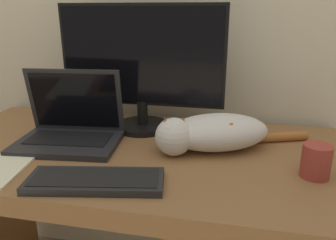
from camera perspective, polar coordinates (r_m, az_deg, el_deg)
desk at (r=1.16m, az=-5.80°, el=-12.17°), size 1.41×0.69×0.75m
monitor at (r=1.20m, az=-4.66°, el=9.45°), size 0.61×0.20×0.46m
laptop at (r=1.16m, az=-16.67°, el=-1.50°), size 0.36×0.26×0.25m
external_keyboard at (r=0.89m, az=-12.52°, el=-10.26°), size 0.37×0.19×0.02m
cat at (r=1.06m, az=7.66°, el=-2.08°), size 0.50×0.30×0.12m
coffee_mug at (r=0.98m, az=24.39°, el=-6.52°), size 0.08×0.08×0.09m
small_toy at (r=1.22m, az=13.06°, el=-1.51°), size 0.05×0.05×0.05m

